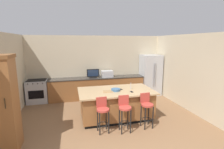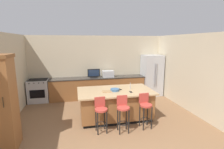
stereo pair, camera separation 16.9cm
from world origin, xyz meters
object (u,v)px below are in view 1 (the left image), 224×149
Objects in this scene: bar_stool_left at (103,112)px; cutting_board at (108,91)px; tv_monitor at (93,74)px; refrigerator at (150,75)px; range_oven at (37,91)px; bar_stool_right at (147,107)px; fruit_bowl at (116,90)px; microwave at (107,74)px; cell_phone at (132,92)px; kitchen_island at (116,104)px; tv_remote at (120,89)px; cabinet_tower at (0,103)px; bar_stool_center at (125,111)px.

cutting_board is (0.30, 0.69, 0.35)m from bar_stool_left.
tv_monitor is at bearing 82.86° from bar_stool_left.
cutting_board is at bearing -139.21° from refrigerator.
refrigerator is 4.91m from range_oven.
bar_stool_right is (3.38, -2.92, 0.13)m from range_oven.
microwave is at bearing 84.74° from fruit_bowl.
microwave reaches higher than cell_phone.
cell_phone is at bearing 21.90° from bar_stool_left.
refrigerator reaches higher than range_oven.
bar_stool_right is (-1.51, -2.85, -0.33)m from refrigerator.
kitchen_island is 0.49m from fruit_bowl.
refrigerator is 1.97× the size of range_oven.
bar_stool_left is 3.44× the size of fruit_bowl.
bar_stool_right is 1.08m from tv_remote.
fruit_bowl is (2.85, 0.96, -0.18)m from cabinet_tower.
tv_monitor is 2.89m from bar_stool_left.
bar_stool_left is 1.17m from cell_phone.
refrigerator reaches higher than kitchen_island.
tv_remote is at bearing -35.47° from range_oven.
cell_phone is at bearing 112.28° from bar_stool_right.
bar_stool_left is (-0.13, -2.84, -0.52)m from tv_monitor.
range_oven is at bearing 143.72° from cell_phone.
fruit_bowl is at bearing 155.03° from cell_phone.
tv_remote is (-2.03, -1.97, 0.00)m from refrigerator.
kitchen_island is 0.68m from cell_phone.
cutting_board reaches higher than kitchen_island.
tv_remote reaches higher than cutting_board.
bar_stool_left is 0.84m from cutting_board.
cabinet_tower is 14.39× the size of cell_phone.
refrigerator is 1.93× the size of bar_stool_left.
tv_monitor is 1.87× the size of fruit_bowl.
cell_phone is at bearing -82.57° from tv_remote.
range_oven is 0.94× the size of bar_stool_center.
fruit_bowl is 1.62× the size of tv_remote.
microwave is (-2.02, 0.07, 0.13)m from refrigerator.
bar_stool_right is 3.55× the size of fruit_bowl.
range_oven is 2.93m from microwave.
refrigerator is 6.64× the size of fruit_bowl.
bar_stool_center is at bearing -70.75° from cutting_board.
cutting_board is at bearing 19.88° from cabinet_tower.
bar_stool_center is 5.81× the size of tv_remote.
range_oven is at bearing 135.00° from bar_stool_right.
range_oven is 4.04m from bar_stool_center.
refrigerator is at bearing -0.38° from tv_monitor.
range_oven is at bearing 115.87° from tv_remote.
microwave is at bearing 60.96° from tv_remote.
bar_stool_left reaches higher than cutting_board.
cabinet_tower reaches higher than kitchen_island.
cabinet_tower is at bearing -128.12° from tv_monitor.
bar_stool_right reaches higher than cell_phone.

